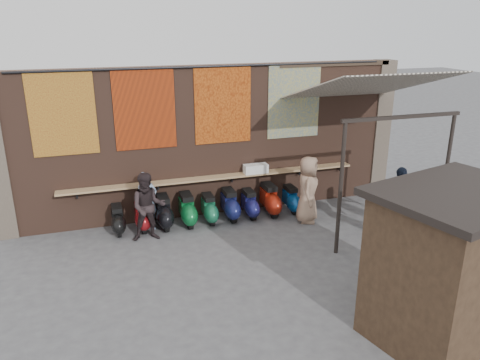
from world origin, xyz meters
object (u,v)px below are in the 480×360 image
(scooter_stool_8, at_px, (291,199))
(scooter_stool_3, at_px, (187,210))
(scooter_stool_7, at_px, (270,200))
(scooter_stool_5, at_px, (230,205))
(shelf_box, at_px, (256,169))
(diner_right, at_px, (148,207))
(market_stall, at_px, (449,269))
(scooter_stool_0, at_px, (118,220))
(shopper_grey, at_px, (397,209))
(scooter_stool_1, at_px, (142,215))
(shopper_navy, at_px, (399,198))
(scooter_stool_2, at_px, (164,212))
(scooter_stool_6, at_px, (250,204))
(scooter_stool_4, at_px, (209,209))
(shopper_tan, at_px, (308,189))
(diner_left, at_px, (147,202))

(scooter_stool_8, bearing_deg, scooter_stool_3, 179.95)
(scooter_stool_8, bearing_deg, scooter_stool_7, 179.39)
(scooter_stool_5, bearing_deg, shelf_box, 20.47)
(diner_right, relative_size, market_stall, 0.68)
(scooter_stool_0, distance_m, scooter_stool_3, 1.76)
(scooter_stool_5, height_order, shopper_grey, shopper_grey)
(scooter_stool_0, xyz_separation_m, scooter_stool_1, (0.61, 0.04, 0.05))
(market_stall, bearing_deg, scooter_stool_5, 94.72)
(shelf_box, distance_m, shopper_grey, 3.81)
(scooter_stool_3, distance_m, shopper_navy, 5.41)
(scooter_stool_2, bearing_deg, shopper_navy, -18.21)
(scooter_stool_6, height_order, shopper_grey, shopper_grey)
(scooter_stool_1, xyz_separation_m, scooter_stool_2, (0.55, -0.04, 0.02))
(scooter_stool_4, height_order, market_stall, market_stall)
(scooter_stool_2, relative_size, shopper_tan, 0.49)
(scooter_stool_7, height_order, shopper_grey, shopper_grey)
(scooter_stool_6, bearing_deg, market_stall, -75.67)
(shelf_box, distance_m, scooter_stool_2, 2.74)
(shopper_tan, bearing_deg, scooter_stool_4, 102.50)
(diner_right, bearing_deg, scooter_stool_7, 14.59)
(diner_left, distance_m, market_stall, 7.14)
(scooter_stool_0, bearing_deg, scooter_stool_2, -0.25)
(scooter_stool_2, bearing_deg, scooter_stool_5, -0.27)
(shopper_tan, bearing_deg, diner_right, 116.55)
(scooter_stool_0, height_order, market_stall, market_stall)
(scooter_stool_5, distance_m, scooter_stool_6, 0.55)
(scooter_stool_0, distance_m, scooter_stool_2, 1.15)
(scooter_stool_8, height_order, diner_left, diner_left)
(market_stall, bearing_deg, shopper_grey, 52.38)
(scooter_stool_1, height_order, scooter_stool_8, scooter_stool_1)
(scooter_stool_3, distance_m, market_stall, 6.60)
(scooter_stool_4, height_order, scooter_stool_6, scooter_stool_6)
(scooter_stool_2, distance_m, scooter_stool_8, 3.53)
(scooter_stool_0, bearing_deg, scooter_stool_6, -0.60)
(shelf_box, distance_m, diner_left, 3.05)
(scooter_stool_5, xyz_separation_m, market_stall, (2.01, -5.75, 0.84))
(scooter_stool_7, bearing_deg, scooter_stool_6, -179.57)
(scooter_stool_3, xyz_separation_m, market_stall, (3.17, -5.73, 0.83))
(shelf_box, distance_m, scooter_stool_3, 2.18)
(scooter_stool_1, distance_m, diner_left, 0.39)
(scooter_stool_4, distance_m, shopper_navy, 4.87)
(diner_right, xyz_separation_m, shopper_navy, (6.12, -1.27, -0.03))
(shelf_box, xyz_separation_m, scooter_stool_5, (-0.83, -0.31, -0.84))
(shopper_navy, height_order, shopper_grey, shopper_navy)
(scooter_stool_2, bearing_deg, shelf_box, 6.64)
(shelf_box, bearing_deg, shopper_navy, -35.15)
(shelf_box, relative_size, scooter_stool_1, 0.78)
(scooter_stool_5, height_order, shopper_navy, shopper_navy)
(scooter_stool_1, relative_size, shopper_tan, 0.47)
(shopper_grey, bearing_deg, scooter_stool_4, 11.93)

